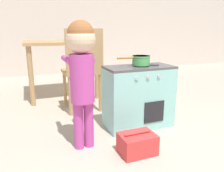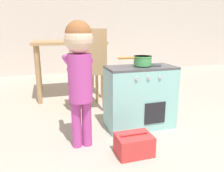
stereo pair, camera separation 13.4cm
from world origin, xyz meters
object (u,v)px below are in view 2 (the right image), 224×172
at_px(play_kitchen, 140,97).
at_px(toy_pot, 142,60).
at_px(dining_table, 68,49).
at_px(child_figure, 79,64).
at_px(toy_basket, 134,144).
at_px(dining_chair_near, 87,68).

relative_size(play_kitchen, toy_pot, 1.98).
bearing_deg(dining_table, child_figure, -92.88).
bearing_deg(toy_basket, dining_table, 98.71).
relative_size(play_kitchen, dining_table, 0.67).
xyz_separation_m(toy_pot, dining_chair_near, (-0.39, 0.57, -0.14)).
xyz_separation_m(play_kitchen, dining_chair_near, (-0.38, 0.57, 0.20)).
relative_size(toy_pot, dining_table, 0.34).
bearing_deg(dining_chair_near, play_kitchen, -56.61).
height_order(play_kitchen, toy_basket, play_kitchen).
height_order(toy_pot, dining_table, dining_table).
bearing_deg(toy_basket, dining_chair_near, 98.03).
height_order(play_kitchen, child_figure, child_figure).
bearing_deg(dining_chair_near, child_figure, -104.28).
height_order(child_figure, toy_basket, child_figure).
distance_m(toy_basket, dining_table, 1.81).
height_order(play_kitchen, dining_chair_near, dining_chair_near).
xyz_separation_m(play_kitchen, toy_basket, (-0.23, -0.43, -0.21)).
bearing_deg(toy_pot, dining_table, 111.67).
relative_size(dining_table, dining_chair_near, 1.03).
relative_size(toy_pot, dining_chair_near, 0.35).
xyz_separation_m(toy_pot, toy_basket, (-0.25, -0.43, -0.55)).
bearing_deg(toy_basket, play_kitchen, 61.47).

